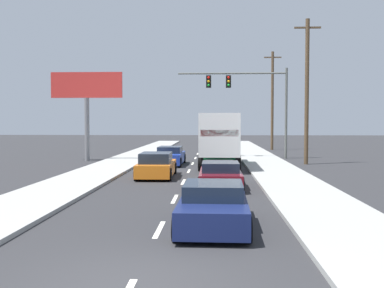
% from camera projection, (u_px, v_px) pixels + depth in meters
% --- Properties ---
extents(ground_plane, '(140.00, 140.00, 0.00)m').
position_uv_depth(ground_plane, '(193.00, 163.00, 33.37)').
color(ground_plane, '#2B2B2D').
extents(sidewalk_right, '(3.07, 80.00, 0.14)m').
position_uv_depth(sidewalk_right, '(273.00, 169.00, 28.14)').
color(sidewalk_right, '#9E9E99').
rests_on(sidewalk_right, ground_plane).
extents(sidewalk_left, '(3.07, 80.00, 0.14)m').
position_uv_depth(sidewalk_left, '(107.00, 168.00, 28.61)').
color(sidewalk_left, '#9E9E99').
rests_on(sidewalk_left, ground_plane).
extents(lane_markings, '(0.14, 57.00, 0.01)m').
position_uv_depth(lane_markings, '(191.00, 167.00, 30.03)').
color(lane_markings, silver).
rests_on(lane_markings, ground_plane).
extents(car_blue, '(1.90, 4.57, 1.25)m').
position_uv_depth(car_blue, '(170.00, 156.00, 31.51)').
color(car_blue, '#1E389E').
rests_on(car_blue, ground_plane).
extents(car_orange, '(1.88, 4.38, 1.31)m').
position_uv_depth(car_orange, '(156.00, 166.00, 24.43)').
color(car_orange, orange).
rests_on(car_orange, ground_plane).
extents(box_truck, '(2.59, 8.53, 3.42)m').
position_uv_depth(box_truck, '(219.00, 137.00, 29.55)').
color(box_truck, white).
rests_on(box_truck, ground_plane).
extents(car_maroon, '(1.92, 4.16, 1.16)m').
position_uv_depth(car_maroon, '(220.00, 176.00, 20.54)').
color(car_maroon, maroon).
rests_on(car_maroon, ground_plane).
extents(car_navy, '(2.01, 4.43, 1.23)m').
position_uv_depth(car_navy, '(213.00, 207.00, 12.85)').
color(car_navy, '#141E4C').
rests_on(car_navy, ground_plane).
extents(traffic_signal_mast, '(8.68, 0.69, 7.19)m').
position_uv_depth(traffic_signal_mast, '(242.00, 90.00, 36.78)').
color(traffic_signal_mast, '#595B56').
rests_on(traffic_signal_mast, ground_plane).
extents(utility_pole_mid, '(1.80, 0.28, 9.94)m').
position_uv_depth(utility_pole_mid, '(307.00, 90.00, 31.74)').
color(utility_pole_mid, brown).
rests_on(utility_pole_mid, ground_plane).
extents(utility_pole_far, '(1.80, 0.28, 10.24)m').
position_uv_depth(utility_pole_far, '(272.00, 100.00, 48.40)').
color(utility_pole_far, brown).
rests_on(utility_pole_far, ground_plane).
extents(roadside_billboard, '(5.34, 0.36, 6.63)m').
position_uv_depth(roadside_billboard, '(87.00, 95.00, 34.55)').
color(roadside_billboard, slate).
rests_on(roadside_billboard, ground_plane).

